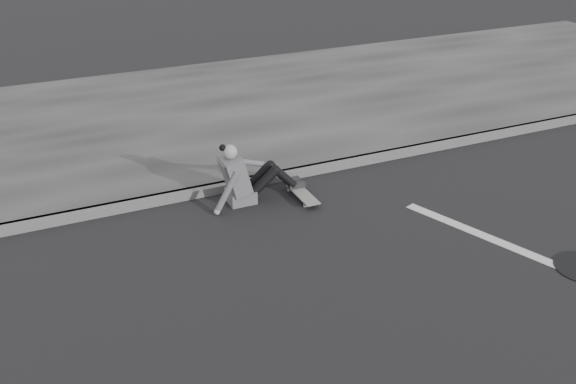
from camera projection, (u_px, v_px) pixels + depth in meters
name	position (u px, v px, depth m)	size (l,w,h in m)	color
ground	(345.00, 277.00, 7.17)	(80.00, 80.00, 0.00)	black
curb	(258.00, 180.00, 9.24)	(24.00, 0.16, 0.12)	#545454
sidewalk	(196.00, 114.00, 11.69)	(24.00, 6.00, 0.12)	#343434
skateboard	(302.00, 193.00, 8.84)	(0.20, 0.78, 0.09)	#959590
seated_woman	(245.00, 177.00, 8.64)	(1.38, 0.46, 0.88)	#545456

